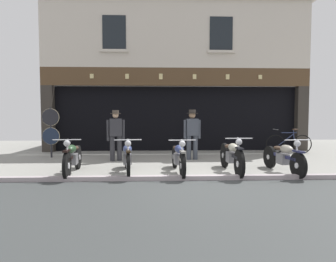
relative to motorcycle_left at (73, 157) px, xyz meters
The scene contains 13 objects.
ground 3.42m from the motorcycle_left, 32.13° to the right, with size 22.60×22.00×0.18m.
shop_facade 6.95m from the motorcycle_left, 65.18° to the left, with size 10.90×4.42×6.12m.
motorcycle_left is the anchor object (origin of this frame).
motorcycle_center_left 1.33m from the motorcycle_left, ahead, with size 0.62×1.96×0.91m.
motorcycle_center 2.60m from the motorcycle_left, ahead, with size 0.62×2.04×0.89m.
motorcycle_center_right 3.94m from the motorcycle_left, ahead, with size 0.62×2.08×0.94m.
motorcycle_right 5.23m from the motorcycle_left, ahead, with size 0.62×1.93×0.90m.
salesman_left 2.16m from the motorcycle_left, 68.54° to the left, with size 0.55×0.33×1.60m.
shopkeeper_center 3.90m from the motorcycle_left, 33.92° to the left, with size 0.56×0.36×1.62m.
tyre_sign_pole 3.22m from the motorcycle_left, 119.10° to the left, with size 0.59×0.06×1.71m.
advert_board_near 6.66m from the motorcycle_left, 44.48° to the left, with size 0.73×0.03×1.11m.
advert_board_far 7.56m from the motorcycle_left, 38.01° to the left, with size 0.73×0.03×1.07m.
leaning_bicycle 7.90m from the motorcycle_left, 26.42° to the left, with size 1.75×0.50×0.95m.
Camera 1 is at (-0.79, -6.16, 1.46)m, focal length 30.28 mm.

